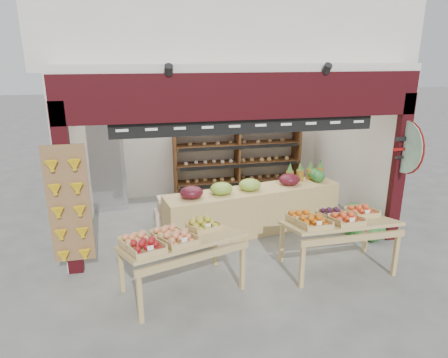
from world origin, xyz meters
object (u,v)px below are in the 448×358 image
(display_table_left, at_px, (173,240))
(watermelon_pile, at_px, (364,225))
(mid_counter, at_px, (253,208))
(refrigerator, at_px, (106,162))
(display_table_right, at_px, (335,220))
(back_shelving, at_px, (238,146))
(cardboard_stack, at_px, (177,213))

(display_table_left, height_order, watermelon_pile, display_table_left)
(mid_counter, distance_m, display_table_left, 2.43)
(mid_counter, relative_size, watermelon_pile, 4.27)
(refrigerator, distance_m, display_table_left, 3.90)
(mid_counter, bearing_deg, display_table_right, -62.52)
(display_table_right, bearing_deg, mid_counter, 117.48)
(back_shelving, relative_size, mid_counter, 0.87)
(refrigerator, height_order, cardboard_stack, refrigerator)
(back_shelving, height_order, refrigerator, refrigerator)
(back_shelving, distance_m, cardboard_stack, 2.38)
(display_table_left, distance_m, watermelon_pile, 3.85)
(display_table_left, relative_size, watermelon_pile, 2.28)
(refrigerator, relative_size, display_table_right, 1.21)
(mid_counter, bearing_deg, watermelon_pile, -17.67)
(refrigerator, distance_m, display_table_right, 5.09)
(refrigerator, relative_size, mid_counter, 0.58)
(cardboard_stack, relative_size, display_table_right, 0.57)
(watermelon_pile, bearing_deg, display_table_right, -140.01)
(cardboard_stack, xyz_separation_m, mid_counter, (1.39, -0.69, 0.25))
(cardboard_stack, xyz_separation_m, display_table_left, (-0.28, -2.42, 0.59))
(cardboard_stack, height_order, display_table_left, display_table_left)
(display_table_right, bearing_deg, watermelon_pile, 39.99)
(mid_counter, height_order, display_table_right, mid_counter)
(display_table_right, height_order, watermelon_pile, display_table_right)
(display_table_left, xyz_separation_m, watermelon_pile, (3.64, 1.11, -0.59))
(display_table_left, bearing_deg, mid_counter, 46.08)
(cardboard_stack, bearing_deg, refrigerator, 136.33)
(refrigerator, xyz_separation_m, mid_counter, (2.77, -2.01, -0.54))
(mid_counter, relative_size, display_table_left, 1.88)
(cardboard_stack, height_order, watermelon_pile, cardboard_stack)
(mid_counter, xyz_separation_m, display_table_right, (0.83, -1.59, 0.35))
(refrigerator, bearing_deg, cardboard_stack, -46.91)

